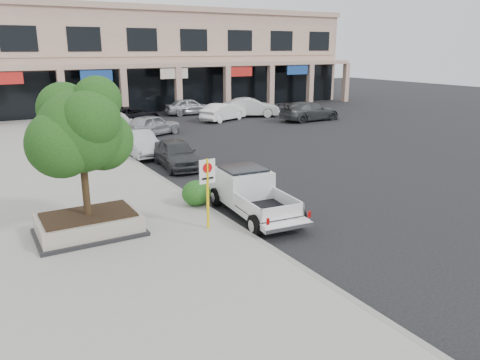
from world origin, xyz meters
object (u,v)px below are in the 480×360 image
Objects in this scene: lot_car_e at (190,106)px; planter at (89,224)px; pickup_truck at (254,195)px; lot_car_d at (130,116)px; curb_car_a at (177,154)px; curb_car_c at (116,124)px; lot_car_a at (152,125)px; no_parking_sign at (207,184)px; lot_car_f at (251,107)px; lot_car_b at (223,112)px; curb_car_d at (89,114)px; lot_car_c at (310,111)px; planter_tree at (84,130)px; curb_car_b at (139,143)px.

planter is at bearing 154.31° from lot_car_e.
lot_car_d is (2.51, 22.40, -0.09)m from pickup_truck.
curb_car_c is (-0.01, 10.76, 0.04)m from curb_car_a.
pickup_truck reaches higher than lot_car_a.
no_parking_sign reaches higher than lot_car_e.
lot_car_d is 1.17× the size of lot_car_e.
lot_car_f is at bearing 48.01° from planter.
no_parking_sign is at bearing 127.58° from lot_car_b.
lot_car_b is at bearing 132.33° from lot_car_f.
no_parking_sign reaches higher than pickup_truck.
curb_car_d is 13.44m from lot_car_f.
curb_car_d reaches higher than lot_car_a.
lot_car_a is at bearing 83.56° from curb_car_a.
curb_car_c is 4.26m from lot_car_d.
lot_car_e is at bearing 39.58° from lot_car_c.
curb_car_d is at bearing -2.19° from lot_car_a.
lot_car_f is (10.47, -0.95, 0.10)m from lot_car_d.
planter_tree is 1.74× the size of no_parking_sign.
no_parking_sign is at bearing -25.34° from planter_tree.
planter is 28.29m from lot_car_e.
lot_car_d is (-7.28, 1.86, -0.01)m from lot_car_b.
curb_car_b is at bearing 108.62° from lot_car_b.
planter_tree reaches higher than curb_car_b.
pickup_truck reaches higher than planter.
lot_car_a is 0.80× the size of lot_car_c.
curb_car_c is at bearing 95.90° from curb_car_a.
curb_car_a is (5.81, 6.95, -2.71)m from planter_tree.
lot_car_c is 5.34m from lot_car_f.
no_parking_sign is at bearing -89.55° from curb_car_d.
lot_car_b is 0.81× the size of lot_car_c.
lot_car_a is at bearing -44.81° from curb_car_c.
no_parking_sign is at bearing 143.31° from lot_car_a.
planter is 26.96m from lot_car_c.
no_parking_sign reaches higher than curb_car_b.
curb_car_c is 0.96× the size of lot_car_c.
lot_car_b is (15.35, 19.69, 0.24)m from planter.
curb_car_d is at bearing 85.61° from no_parking_sign.
planter is 0.75× the size of lot_car_a.
lot_car_a is at bearing -64.91° from curb_car_d.
curb_car_d reaches higher than lot_car_e.
planter is 0.63× the size of curb_car_c.
planter is at bearing 136.14° from lot_car_d.
lot_car_d is at bearing 118.60° from lot_car_e.
no_parking_sign is 28.01m from lot_car_e.
curb_car_c is at bearing 71.63° from planter.
pickup_truck is at bearing 131.50° from lot_car_b.
lot_car_d is at bearing 69.65° from planter_tree.
curb_car_d reaches higher than curb_car_c.
planter is 0.60× the size of lot_car_c.
lot_car_b is (7.44, 3.57, -0.01)m from lot_car_a.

